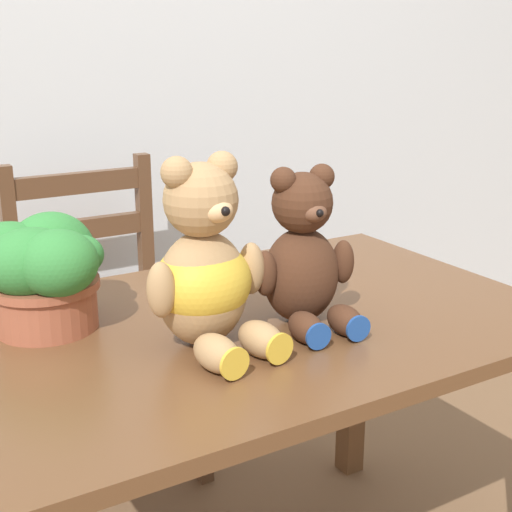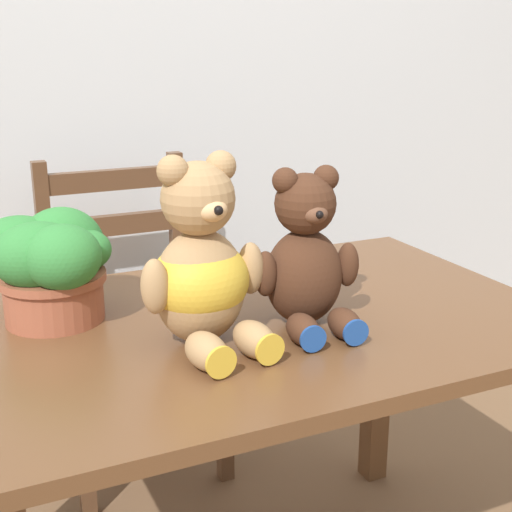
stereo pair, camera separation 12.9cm
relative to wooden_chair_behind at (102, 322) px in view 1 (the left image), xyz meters
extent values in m
cube|color=silver|center=(0.07, 0.34, 0.85)|extent=(8.00, 0.04, 2.60)
cube|color=brown|center=(0.07, -0.74, 0.24)|extent=(1.15, 0.77, 0.03)
cube|color=brown|center=(0.60, -0.41, -0.11)|extent=(0.06, 0.06, 0.68)
cube|color=brown|center=(0.00, -0.05, -0.02)|extent=(0.44, 0.42, 0.03)
cube|color=brown|center=(0.20, -0.24, -0.24)|extent=(0.04, 0.04, 0.42)
cube|color=brown|center=(-0.20, -0.24, -0.24)|extent=(0.04, 0.04, 0.42)
cube|color=brown|center=(0.20, 0.14, 0.00)|extent=(0.04, 0.04, 0.90)
cube|color=brown|center=(-0.20, 0.14, 0.00)|extent=(0.04, 0.04, 0.90)
cube|color=brown|center=(0.00, 0.14, 0.38)|extent=(0.36, 0.03, 0.06)
cube|color=brown|center=(0.00, 0.14, 0.25)|extent=(0.36, 0.03, 0.06)
ellipsoid|color=tan|center=(-0.07, -0.80, 0.36)|extent=(0.18, 0.16, 0.21)
sphere|color=tan|center=(-0.07, -0.80, 0.52)|extent=(0.13, 0.13, 0.13)
sphere|color=tan|center=(-0.03, -0.80, 0.57)|extent=(0.05, 0.05, 0.05)
sphere|color=tan|center=(-0.12, -0.81, 0.57)|extent=(0.05, 0.05, 0.05)
ellipsoid|color=#E5B279|center=(-0.07, -0.85, 0.51)|extent=(0.06, 0.06, 0.04)
sphere|color=black|center=(-0.06, -0.87, 0.51)|extent=(0.02, 0.02, 0.02)
ellipsoid|color=tan|center=(0.02, -0.81, 0.38)|extent=(0.05, 0.05, 0.10)
ellipsoid|color=tan|center=(-0.16, -0.83, 0.38)|extent=(0.05, 0.05, 0.10)
ellipsoid|color=tan|center=(-0.01, -0.90, 0.29)|extent=(0.07, 0.11, 0.06)
cylinder|color=gold|center=(-0.01, -0.95, 0.29)|extent=(0.06, 0.01, 0.05)
ellipsoid|color=tan|center=(-0.10, -0.91, 0.29)|extent=(0.07, 0.11, 0.06)
cylinder|color=gold|center=(-0.10, -0.96, 0.29)|extent=(0.06, 0.01, 0.05)
ellipsoid|color=gold|center=(-0.07, -0.80, 0.37)|extent=(0.20, 0.18, 0.15)
ellipsoid|color=#472819|center=(0.14, -0.80, 0.35)|extent=(0.16, 0.14, 0.18)
sphere|color=#472819|center=(0.14, -0.80, 0.49)|extent=(0.11, 0.11, 0.11)
sphere|color=#472819|center=(0.18, -0.81, 0.54)|extent=(0.05, 0.05, 0.05)
sphere|color=#472819|center=(0.10, -0.80, 0.54)|extent=(0.05, 0.05, 0.05)
ellipsoid|color=brown|center=(0.13, -0.84, 0.48)|extent=(0.05, 0.05, 0.04)
sphere|color=black|center=(0.13, -0.87, 0.48)|extent=(0.01, 0.01, 0.01)
ellipsoid|color=#472819|center=(0.22, -0.83, 0.37)|extent=(0.05, 0.05, 0.09)
ellipsoid|color=#472819|center=(0.05, -0.81, 0.37)|extent=(0.05, 0.05, 0.09)
ellipsoid|color=#472819|center=(0.17, -0.90, 0.29)|extent=(0.06, 0.10, 0.05)
cylinder|color=#1E4793|center=(0.16, -0.94, 0.29)|extent=(0.05, 0.01, 0.05)
ellipsoid|color=#472819|center=(0.09, -0.89, 0.29)|extent=(0.06, 0.10, 0.05)
cylinder|color=#1E4793|center=(0.08, -0.94, 0.29)|extent=(0.05, 0.01, 0.05)
cylinder|color=#9E5138|center=(-0.29, -0.59, 0.31)|extent=(0.19, 0.19, 0.09)
cylinder|color=#9E5138|center=(-0.29, -0.59, 0.34)|extent=(0.20, 0.20, 0.02)
ellipsoid|color=#337F38|center=(-0.23, -0.58, 0.39)|extent=(0.11, 0.10, 0.08)
ellipsoid|color=#337F38|center=(-0.26, -0.54, 0.39)|extent=(0.17, 0.14, 0.17)
ellipsoid|color=#337F38|center=(-0.34, -0.54, 0.41)|extent=(0.15, 0.13, 0.09)
ellipsoid|color=#337F38|center=(-0.32, -0.61, 0.40)|extent=(0.17, 0.14, 0.12)
ellipsoid|color=#337F38|center=(-0.28, -0.66, 0.40)|extent=(0.14, 0.13, 0.12)
camera|label=1|loc=(-0.60, -1.86, 0.78)|focal=50.00mm
camera|label=2|loc=(-0.48, -1.92, 0.78)|focal=50.00mm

